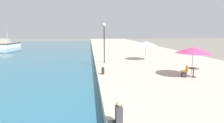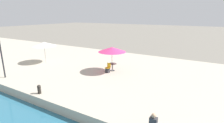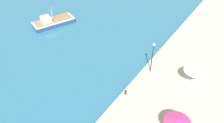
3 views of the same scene
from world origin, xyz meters
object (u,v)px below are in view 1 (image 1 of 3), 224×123
object	(u,v)px
person_at_quay	(118,115)
mooring_bollard	(103,70)
cafe_umbrella_white	(146,43)
cafe_chair_left	(184,73)
cafe_umbrella_pink	(193,50)
cafe_table	(194,71)
lamppost	(104,36)
fishing_boat_mid	(8,44)

from	to	relation	value
person_at_quay	mooring_bollard	xyz separation A→B (m)	(0.07, 8.27, -0.10)
cafe_umbrella_white	mooring_bollard	distance (m)	9.03
cafe_umbrella_white	cafe_chair_left	world-z (taller)	cafe_umbrella_white
cafe_umbrella_pink	cafe_table	world-z (taller)	cafe_umbrella_pink
cafe_table	cafe_umbrella_white	bearing A→B (deg)	98.31
cafe_umbrella_pink	cafe_umbrella_white	size ratio (longest dim) A/B	0.99
cafe_umbrella_pink	mooring_bollard	world-z (taller)	cafe_umbrella_pink
cafe_chair_left	person_at_quay	bearing A→B (deg)	144.07
cafe_umbrella_white	lamppost	distance (m)	5.52
cafe_chair_left	mooring_bollard	distance (m)	6.66
cafe_umbrella_pink	lamppost	xyz separation A→B (m)	(-6.36, 7.34, 0.89)
person_at_quay	fishing_boat_mid	bearing A→B (deg)	117.48
cafe_table	cafe_chair_left	size ratio (longest dim) A/B	0.88
lamppost	cafe_umbrella_white	bearing A→B (deg)	11.91
cafe_umbrella_pink	lamppost	world-z (taller)	lamppost
cafe_umbrella_pink	cafe_chair_left	xyz separation A→B (m)	(-0.52, 0.16, -1.87)
cafe_umbrella_white	fishing_boat_mid	bearing A→B (deg)	135.20
cafe_umbrella_pink	cafe_umbrella_white	xyz separation A→B (m)	(-1.04, 8.46, -0.05)
cafe_umbrella_white	cafe_chair_left	distance (m)	8.51
person_at_quay	cafe_table	bearing A→B (deg)	41.74
cafe_chair_left	mooring_bollard	size ratio (longest dim) A/B	1.39
mooring_bollard	cafe_umbrella_white	bearing A→B (deg)	48.02
cafe_table	fishing_boat_mid	bearing A→B (deg)	128.97
fishing_boat_mid	cafe_chair_left	xyz separation A→B (m)	(28.87, -36.46, 0.15)
cafe_table	person_at_quay	bearing A→B (deg)	-138.26
mooring_bollard	lamppost	xyz separation A→B (m)	(0.59, 5.45, 2.74)
mooring_bollard	fishing_boat_mid	bearing A→B (deg)	122.86
cafe_umbrella_pink	cafe_umbrella_white	bearing A→B (deg)	96.99
fishing_boat_mid	person_at_quay	distance (m)	48.48
cafe_table	person_at_quay	xyz separation A→B (m)	(-7.21, -6.44, -0.09)
cafe_chair_left	lamppost	world-z (taller)	lamppost
cafe_umbrella_white	lamppost	size ratio (longest dim) A/B	0.59
lamppost	fishing_boat_mid	bearing A→B (deg)	128.19
cafe_umbrella_white	lamppost	xyz separation A→B (m)	(-5.32, -1.12, 0.94)
cafe_chair_left	mooring_bollard	bearing A→B (deg)	83.86
mooring_bollard	lamppost	distance (m)	6.13
mooring_bollard	cafe_umbrella_pink	bearing A→B (deg)	-15.15
person_at_quay	mooring_bollard	world-z (taller)	person_at_quay
cafe_chair_left	lamppost	bearing A→B (deg)	47.98
cafe_umbrella_pink	fishing_boat_mid	bearing A→B (deg)	128.75
cafe_table	cafe_chair_left	world-z (taller)	cafe_chair_left
mooring_bollard	lamppost	size ratio (longest dim) A/B	0.14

